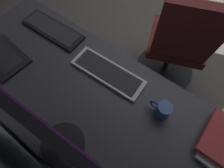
{
  "coord_description": "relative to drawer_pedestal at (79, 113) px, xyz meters",
  "views": [
    {
      "loc": [
        -0.38,
        2.19,
        1.6
      ],
      "look_at": [
        -0.18,
        1.92,
        0.95
      ],
      "focal_mm": 29.11,
      "sensor_mm": 36.0,
      "label": 1
    }
  ],
  "objects": [
    {
      "name": "desk",
      "position": [
        -0.24,
        -0.03,
        0.31
      ],
      "size": [
        1.96,
        0.7,
        0.73
      ],
      "color": "#38383D",
      "rests_on": "ground"
    },
    {
      "name": "office_chair",
      "position": [
        -0.29,
        -0.84,
        0.11
      ],
      "size": [
        0.57,
        0.61,
        0.97
      ],
      "color": "maroon",
      "rests_on": "ground"
    },
    {
      "name": "floor_plane",
      "position": [
        -0.06,
        -2.0,
        -0.35
      ],
      "size": [
        5.61,
        5.61,
        0.0
      ],
      "primitive_type": "plane",
      "color": "#59544F"
    },
    {
      "name": "drawer_pedestal",
      "position": [
        0.0,
        0.0,
        0.0
      ],
      "size": [
        0.4,
        0.51,
        0.69
      ],
      "color": "#38383D",
      "rests_on": "ground"
    },
    {
      "name": "monitor_primary",
      "position": [
        -0.18,
        0.21,
        0.65
      ],
      "size": [
        0.48,
        0.2,
        0.47
      ],
      "color": "black",
      "rests_on": "desk"
    },
    {
      "name": "keyboard_main",
      "position": [
        0.37,
        -0.25,
        0.39
      ],
      "size": [
        0.42,
        0.15,
        0.02
      ],
      "color": "black",
      "rests_on": "desk"
    },
    {
      "name": "keyboard_spare",
      "position": [
        -0.11,
        -0.21,
        0.39
      ],
      "size": [
        0.43,
        0.16,
        0.02
      ],
      "color": "silver",
      "rests_on": "desk"
    },
    {
      "name": "coffee_mug",
      "position": [
        -0.46,
        -0.19,
        0.43
      ],
      "size": [
        0.11,
        0.07,
        0.09
      ],
      "color": "#335193",
      "rests_on": "desk"
    },
    {
      "name": "book_stack_near",
      "position": [
        -0.75,
        -0.24,
        0.41
      ],
      "size": [
        0.19,
        0.3,
        0.05
      ],
      "color": "beige",
      "rests_on": "desk"
    }
  ]
}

